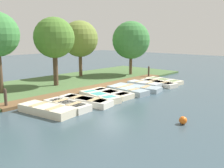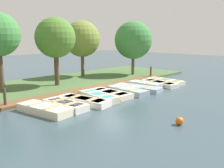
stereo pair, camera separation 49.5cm
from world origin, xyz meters
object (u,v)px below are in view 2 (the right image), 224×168
rowboat_6 (138,88)px  buoy (179,121)px  rowboat_0 (45,109)px  rowboat_3 (98,96)px  park_tree_right (133,40)px  rowboat_5 (127,90)px  rowboat_9 (165,81)px  rowboat_4 (110,94)px  park_tree_center (82,39)px  mooring_post_near (5,98)px  rowboat_8 (159,83)px  rowboat_2 (84,101)px  mooring_post_far (151,72)px  rowboat_7 (145,84)px  rowboat_1 (65,105)px  park_tree_left (55,38)px

rowboat_6 → buoy: buoy is taller
rowboat_0 → rowboat_3: 3.90m
rowboat_0 → park_tree_right: size_ratio=0.61×
rowboat_5 → rowboat_9: 5.20m
rowboat_6 → rowboat_4: bearing=-103.6°
park_tree_center → park_tree_right: 5.10m
rowboat_5 → mooring_post_near: bearing=-104.5°
rowboat_6 → park_tree_right: bearing=121.7°
rowboat_6 → rowboat_8: 2.69m
buoy → rowboat_5: bearing=150.6°
rowboat_5 → rowboat_2: bearing=-86.5°
mooring_post_far → buoy: size_ratio=3.13×
mooring_post_near → park_tree_right: park_tree_right is taller
rowboat_3 → rowboat_7: size_ratio=1.20×
mooring_post_near → buoy: mooring_post_near is taller
rowboat_7 → mooring_post_near: size_ratio=2.34×
rowboat_4 → mooring_post_far: size_ratio=2.74×
rowboat_8 → rowboat_9: (-0.23, 1.24, -0.00)m
rowboat_5 → mooring_post_near: 8.05m
rowboat_3 → mooring_post_far: size_ratio=2.81×
rowboat_0 → park_tree_center: size_ratio=0.61×
rowboat_2 → rowboat_5: 3.99m
rowboat_1 → rowboat_5: rowboat_1 is taller
rowboat_6 → mooring_post_far: 5.73m
mooring_post_near → park_tree_left: bearing=118.3°
rowboat_7 → mooring_post_far: (-2.16, 3.82, 0.38)m
rowboat_2 → rowboat_3: bearing=84.7°
rowboat_4 → park_tree_center: (-7.30, 3.66, 3.55)m
rowboat_3 → rowboat_6: bearing=98.0°
rowboat_8 → mooring_post_near: 11.89m
rowboat_4 → buoy: 6.43m
rowboat_7 → rowboat_1: bearing=-90.7°
rowboat_6 → park_tree_center: 8.31m
rowboat_4 → park_tree_left: (-5.22, -0.69, 3.67)m
mooring_post_far → park_tree_center: size_ratio=0.21×
rowboat_8 → rowboat_4: bearing=-83.4°
rowboat_0 → rowboat_2: size_ratio=0.95×
rowboat_1 → rowboat_6: bearing=86.7°
mooring_post_near → rowboat_5: bearing=71.6°
rowboat_9 → mooring_post_near: size_ratio=2.90×
rowboat_5 → rowboat_6: (-0.09, 1.27, -0.02)m
rowboat_0 → park_tree_left: size_ratio=0.61×
rowboat_7 → park_tree_left: (-5.09, -4.83, 3.64)m
rowboat_7 → mooring_post_far: mooring_post_far is taller
buoy → park_tree_right: (-10.64, 9.72, 3.41)m
rowboat_4 → rowboat_5: 1.53m
rowboat_9 → mooring_post_far: size_ratio=2.90×
rowboat_8 → rowboat_5: bearing=-81.2°
rowboat_5 → mooring_post_far: size_ratio=2.82×
rowboat_3 → mooring_post_near: mooring_post_near is taller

